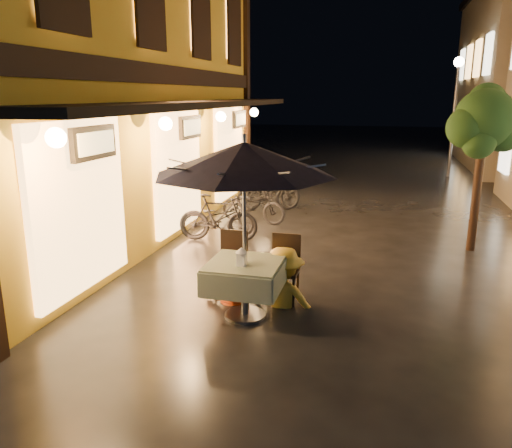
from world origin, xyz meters
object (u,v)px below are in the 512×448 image
(patio_umbrella, at_px, (244,159))
(bicycle_0, at_px, (218,218))
(table_lantern, at_px, (241,256))
(cafe_table, at_px, (245,276))
(person_yellow, at_px, (283,249))
(person_orange, at_px, (229,252))

(patio_umbrella, relative_size, bicycle_0, 1.62)
(patio_umbrella, bearing_deg, table_lantern, -90.00)
(cafe_table, distance_m, person_yellow, 0.73)
(person_yellow, bearing_deg, table_lantern, 58.07)
(person_orange, height_order, person_yellow, person_yellow)
(cafe_table, height_order, person_yellow, person_yellow)
(person_orange, relative_size, person_yellow, 0.89)
(patio_umbrella, relative_size, person_yellow, 1.49)
(table_lantern, xyz_separation_m, bicycle_0, (-1.61, 3.83, -0.52))
(bicycle_0, bearing_deg, person_yellow, -164.02)
(patio_umbrella, bearing_deg, person_yellow, 53.26)
(cafe_table, distance_m, table_lantern, 0.37)
(person_yellow, relative_size, bicycle_0, 1.08)
(cafe_table, xyz_separation_m, table_lantern, (0.00, -0.15, 0.33))
(bicycle_0, bearing_deg, cafe_table, -173.30)
(table_lantern, bearing_deg, person_orange, 120.01)
(person_orange, distance_m, bicycle_0, 3.40)
(cafe_table, height_order, bicycle_0, bicycle_0)
(person_orange, bearing_deg, patio_umbrella, 111.30)
(person_yellow, bearing_deg, patio_umbrella, 51.58)
(table_lantern, distance_m, person_orange, 0.79)
(patio_umbrella, height_order, table_lantern, patio_umbrella)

